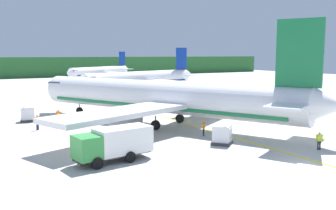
# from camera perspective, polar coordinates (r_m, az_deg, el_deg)

# --- Properties ---
(ground) EXTENTS (240.00, 320.00, 0.20)m
(ground) POSITION_cam_1_polar(r_m,az_deg,el_deg) (71.44, -10.61, 0.57)
(ground) COLOR #B7B5AD
(distant_treeline) EXTENTS (216.00, 6.00, 7.51)m
(distant_treeline) POSITION_cam_1_polar(r_m,az_deg,el_deg) (148.21, -20.80, 5.30)
(distant_treeline) COLOR #28602D
(distant_treeline) RESTS_ON ground
(airliner_foreground) EXTENTS (32.76, 38.79, 11.90)m
(airliner_foreground) POSITION_cam_1_polar(r_m,az_deg,el_deg) (45.42, -0.93, 1.13)
(airliner_foreground) COLOR white
(airliner_foreground) RESTS_ON ground
(airliner_mid_apron) EXTENTS (35.09, 29.32, 10.21)m
(airliner_mid_apron) POSITION_cam_1_polar(r_m,az_deg,el_deg) (88.97, -3.90, 4.00)
(airliner_mid_apron) COLOR white
(airliner_mid_apron) RESTS_ON ground
(airliner_far_taxiway) EXTENTS (29.59, 25.16, 9.50)m
(airliner_far_taxiway) POSITION_cam_1_polar(r_m,az_deg,el_deg) (133.07, -10.06, 5.02)
(airliner_far_taxiway) COLOR white
(airliner_far_taxiway) RESTS_ON ground
(airliner_distant) EXTENTS (22.50, 18.87, 6.65)m
(airliner_distant) POSITION_cam_1_polar(r_m,az_deg,el_deg) (177.17, -13.86, 5.28)
(airliner_distant) COLOR white
(airliner_distant) RESTS_ON ground
(service_truck_baggage) EXTENTS (6.60, 3.08, 2.70)m
(service_truck_baggage) POSITION_cam_1_polar(r_m,az_deg,el_deg) (30.73, -8.16, -5.65)
(service_truck_baggage) COLOR #338C3F
(service_truck_baggage) RESTS_ON ground
(cargo_container_near) EXTENTS (2.53, 2.53, 1.97)m
(cargo_container_near) POSITION_cam_1_polar(r_m,az_deg,el_deg) (36.54, 8.19, -4.47)
(cargo_container_near) COLOR #333338
(cargo_container_near) RESTS_ON ground
(cargo_container_mid) EXTENTS (2.09, 2.09, 1.97)m
(cargo_container_mid) POSITION_cam_1_polar(r_m,az_deg,el_deg) (51.65, -20.36, -1.32)
(cargo_container_mid) COLOR #333338
(cargo_container_mid) RESTS_ON ground
(crew_marshaller) EXTENTS (0.60, 0.37, 1.72)m
(crew_marshaller) POSITION_cam_1_polar(r_m,az_deg,el_deg) (49.14, -16.17, -1.47)
(crew_marshaller) COLOR #191E33
(crew_marshaller) RESTS_ON ground
(crew_loader_left) EXTENTS (0.57, 0.42, 1.63)m
(crew_loader_left) POSITION_cam_1_polar(r_m,az_deg,el_deg) (36.75, 21.81, -4.84)
(crew_loader_left) COLOR #191E33
(crew_loader_left) RESTS_ON ground
(crew_loader_right) EXTENTS (0.49, 0.47, 1.71)m
(crew_loader_right) POSITION_cam_1_polar(r_m,az_deg,el_deg) (39.99, 5.40, -3.26)
(crew_loader_right) COLOR #191E33
(crew_loader_right) RESTS_ON ground
(crew_supervisor) EXTENTS (0.57, 0.41, 1.77)m
(crew_supervisor) POSITION_cam_1_polar(r_m,az_deg,el_deg) (45.35, -19.07, -2.29)
(crew_supervisor) COLOR #191E33
(crew_supervisor) RESTS_ON ground
(apron_guide_line) EXTENTS (0.30, 60.00, 0.01)m
(apron_guide_line) POSITION_cam_1_polar(r_m,az_deg,el_deg) (43.87, 5.62, -3.62)
(apron_guide_line) COLOR yellow
(apron_guide_line) RESTS_ON ground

